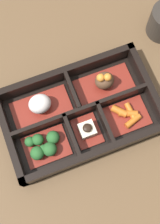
% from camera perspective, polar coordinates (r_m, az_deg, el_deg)
% --- Properties ---
extents(ground_plane, '(3.00, 3.00, 0.00)m').
position_cam_1_polar(ground_plane, '(0.69, 0.00, -0.60)').
color(ground_plane, brown).
extents(bento_base, '(0.33, 0.21, 0.01)m').
position_cam_1_polar(bento_base, '(0.69, 0.00, -0.48)').
color(bento_base, black).
rests_on(bento_base, ground_plane).
extents(bento_rim, '(0.33, 0.21, 0.05)m').
position_cam_1_polar(bento_rim, '(0.67, 0.05, -0.11)').
color(bento_rim, black).
rests_on(bento_rim, ground_plane).
extents(bowl_rice, '(0.13, 0.06, 0.05)m').
position_cam_1_polar(bowl_rice, '(0.68, -7.29, 1.29)').
color(bowl_rice, maroon).
rests_on(bowl_rice, bento_base).
extents(bowl_stew, '(0.13, 0.06, 0.06)m').
position_cam_1_polar(bowl_stew, '(0.69, 4.44, 5.54)').
color(bowl_stew, maroon).
rests_on(bowl_stew, bento_base).
extents(bowl_greens, '(0.09, 0.07, 0.04)m').
position_cam_1_polar(bowl_greens, '(0.66, -6.57, -6.16)').
color(bowl_greens, maroon).
rests_on(bowl_greens, bento_base).
extents(bowl_tofu, '(0.05, 0.07, 0.04)m').
position_cam_1_polar(bowl_tofu, '(0.66, 1.44, -3.30)').
color(bowl_tofu, maroon).
rests_on(bowl_tofu, bento_base).
extents(bowl_carrots, '(0.09, 0.07, 0.02)m').
position_cam_1_polar(bowl_carrots, '(0.68, 8.65, -0.55)').
color(bowl_carrots, maroon).
rests_on(bowl_carrots, bento_base).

